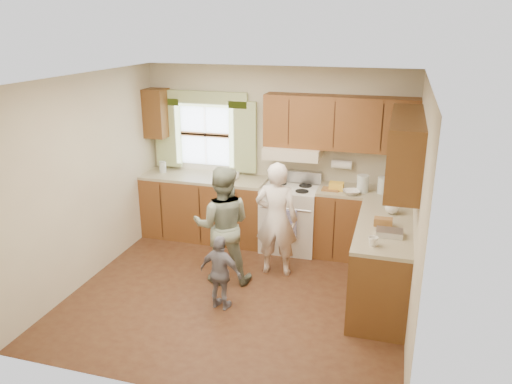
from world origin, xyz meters
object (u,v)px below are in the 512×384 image
(woman_right, at_px, (222,225))
(child, at_px, (221,273))
(stove, at_px, (290,217))
(woman_left, at_px, (276,219))

(woman_right, relative_size, child, 1.69)
(stove, distance_m, child, 1.82)
(woman_left, bearing_deg, child, 66.06)
(woman_right, height_order, child, woman_right)
(stove, relative_size, woman_right, 0.73)
(woman_left, relative_size, woman_right, 1.00)
(stove, xyz_separation_m, child, (-0.39, -1.78, -0.03))
(stove, bearing_deg, woman_right, -116.52)
(stove, height_order, child, stove)
(stove, bearing_deg, child, -102.32)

